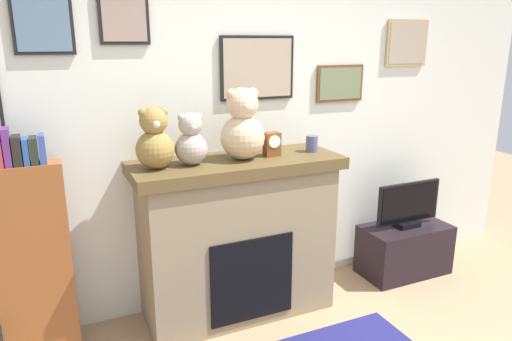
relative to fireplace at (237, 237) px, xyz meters
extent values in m
cube|color=silver|center=(0.26, 0.32, 0.71)|extent=(5.20, 0.12, 2.60)
cube|color=black|center=(0.27, 0.25, 1.16)|extent=(0.57, 0.02, 0.45)
cube|color=tan|center=(0.27, 0.24, 1.16)|extent=(0.53, 0.00, 0.41)
cube|color=tan|center=(1.62, 0.25, 1.33)|extent=(0.41, 0.02, 0.37)
cube|color=tan|center=(1.62, 0.24, 1.33)|extent=(0.37, 0.00, 0.33)
cube|color=black|center=(-0.64, 0.25, 1.49)|extent=(0.31, 0.02, 0.33)
cube|color=gray|center=(-0.64, 0.24, 1.49)|extent=(0.27, 0.00, 0.29)
cube|color=black|center=(-1.11, 0.25, 1.45)|extent=(0.34, 0.02, 0.37)
cube|color=slate|center=(-1.11, 0.24, 1.45)|extent=(0.30, 0.00, 0.33)
cube|color=brown|center=(0.98, 0.25, 1.03)|extent=(0.42, 0.02, 0.28)
cube|color=#6D7955|center=(0.98, 0.24, 1.03)|extent=(0.38, 0.00, 0.24)
cube|color=#887557|center=(0.00, 0.00, -0.05)|extent=(1.33, 0.52, 1.08)
cube|color=brown|center=(0.00, 0.00, 0.53)|extent=(1.45, 0.58, 0.08)
cube|color=black|center=(0.00, -0.26, -0.21)|extent=(0.60, 0.02, 0.59)
cube|color=brown|center=(-1.32, 0.06, 0.04)|extent=(0.43, 0.16, 1.25)
cube|color=#592971|center=(-1.37, 0.06, 0.77)|extent=(0.04, 0.13, 0.22)
cube|color=black|center=(-1.32, 0.06, 0.75)|extent=(0.05, 0.13, 0.17)
cube|color=#244C8F|center=(-1.28, 0.06, 0.74)|extent=(0.03, 0.13, 0.15)
cube|color=black|center=(-1.24, 0.06, 0.74)|extent=(0.04, 0.13, 0.15)
cube|color=#304692|center=(-1.19, 0.06, 0.75)|extent=(0.04, 0.13, 0.17)
cube|color=black|center=(1.52, -0.04, -0.37)|extent=(0.75, 0.40, 0.43)
cube|color=black|center=(1.52, -0.04, -0.14)|extent=(0.20, 0.14, 0.04)
cube|color=black|center=(1.52, -0.04, 0.05)|extent=(0.61, 0.03, 0.34)
cube|color=black|center=(1.52, -0.05, 0.05)|extent=(0.57, 0.00, 0.30)
cylinder|color=#4C517A|center=(0.58, -0.02, 0.63)|extent=(0.09, 0.09, 0.12)
cube|color=brown|center=(0.26, -0.02, 0.66)|extent=(0.11, 0.08, 0.16)
cylinder|color=white|center=(0.26, -0.06, 0.68)|extent=(0.09, 0.01, 0.09)
sphere|color=olive|center=(-0.55, -0.02, 0.69)|extent=(0.24, 0.24, 0.24)
sphere|color=olive|center=(-0.55, -0.02, 0.88)|extent=(0.17, 0.17, 0.17)
sphere|color=olive|center=(-0.61, -0.02, 0.93)|extent=(0.06, 0.06, 0.06)
sphere|color=olive|center=(-0.49, -0.02, 0.93)|extent=(0.06, 0.06, 0.06)
sphere|color=beige|center=(-0.55, -0.09, 0.87)|extent=(0.05, 0.05, 0.05)
sphere|color=#A5988E|center=(-0.32, -0.02, 0.68)|extent=(0.21, 0.21, 0.21)
sphere|color=#A5988E|center=(-0.32, -0.02, 0.84)|extent=(0.15, 0.15, 0.15)
sphere|color=#A5988E|center=(-0.37, -0.02, 0.88)|extent=(0.05, 0.05, 0.05)
sphere|color=#A5988E|center=(-0.27, -0.02, 0.88)|extent=(0.05, 0.05, 0.05)
sphere|color=beige|center=(-0.32, -0.08, 0.83)|extent=(0.05, 0.05, 0.05)
sphere|color=#CEB087|center=(0.04, -0.02, 0.72)|extent=(0.30, 0.30, 0.30)
sphere|color=#CEB087|center=(0.04, -0.02, 0.95)|extent=(0.22, 0.22, 0.22)
sphere|color=#CEB087|center=(-0.04, -0.02, 1.01)|extent=(0.08, 0.08, 0.08)
sphere|color=#CEB087|center=(0.11, -0.02, 1.01)|extent=(0.08, 0.08, 0.08)
sphere|color=beige|center=(0.04, -0.10, 0.94)|extent=(0.06, 0.06, 0.06)
camera|label=1|loc=(-1.16, -2.89, 1.35)|focal=33.05mm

